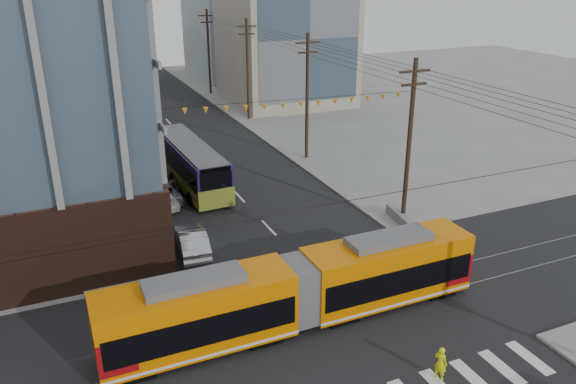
% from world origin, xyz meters
% --- Properties ---
extents(ground, '(160.00, 160.00, 0.00)m').
position_xyz_m(ground, '(0.00, 0.00, 0.00)').
color(ground, slate).
extents(bg_bldg_ne_near, '(14.00, 14.00, 16.00)m').
position_xyz_m(bg_bldg_ne_near, '(16.00, 48.00, 8.00)').
color(bg_bldg_ne_near, gray).
rests_on(bg_bldg_ne_near, ground).
extents(bg_bldg_nw_far, '(16.00, 18.00, 20.00)m').
position_xyz_m(bg_bldg_nw_far, '(-14.00, 72.00, 10.00)').
color(bg_bldg_nw_far, gray).
rests_on(bg_bldg_nw_far, ground).
extents(bg_bldg_ne_far, '(16.00, 16.00, 14.00)m').
position_xyz_m(bg_bldg_ne_far, '(18.00, 68.00, 7.00)').
color(bg_bldg_ne_far, '#8C99A5').
rests_on(bg_bldg_ne_far, ground).
extents(utility_pole_far, '(0.30, 0.30, 11.00)m').
position_xyz_m(utility_pole_far, '(8.50, 56.00, 5.50)').
color(utility_pole_far, black).
rests_on(utility_pole_far, ground).
extents(streetcar, '(18.68, 2.70, 3.60)m').
position_xyz_m(streetcar, '(-2.70, 3.51, 1.80)').
color(streetcar, '#D66A00').
rests_on(streetcar, ground).
extents(city_bus, '(3.18, 12.48, 3.51)m').
position_xyz_m(city_bus, '(-2.61, 23.97, 1.75)').
color(city_bus, '#1D184C').
rests_on(city_bus, ground).
extents(parked_car_silver, '(2.13, 4.85, 1.55)m').
position_xyz_m(parked_car_silver, '(-5.51, 12.65, 0.78)').
color(parked_car_silver, '#A3A5AB').
rests_on(parked_car_silver, ground).
extents(parked_car_white, '(2.91, 5.03, 1.37)m').
position_xyz_m(parked_car_white, '(-6.03, 20.56, 0.68)').
color(parked_car_white, beige).
rests_on(parked_car_white, ground).
extents(parked_car_grey, '(2.81, 5.26, 1.41)m').
position_xyz_m(parked_car_grey, '(-5.27, 21.68, 0.70)').
color(parked_car_grey, '#454852').
rests_on(parked_car_grey, ground).
extents(pedestrian, '(0.56, 0.67, 1.55)m').
position_xyz_m(pedestrian, '(1.08, -2.44, 0.77)').
color(pedestrian, '#E1ED09').
rests_on(pedestrian, ground).
extents(jersey_barrier, '(1.48, 4.07, 0.80)m').
position_xyz_m(jersey_barrier, '(8.30, 10.74, 0.40)').
color(jersey_barrier, gray).
rests_on(jersey_barrier, ground).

